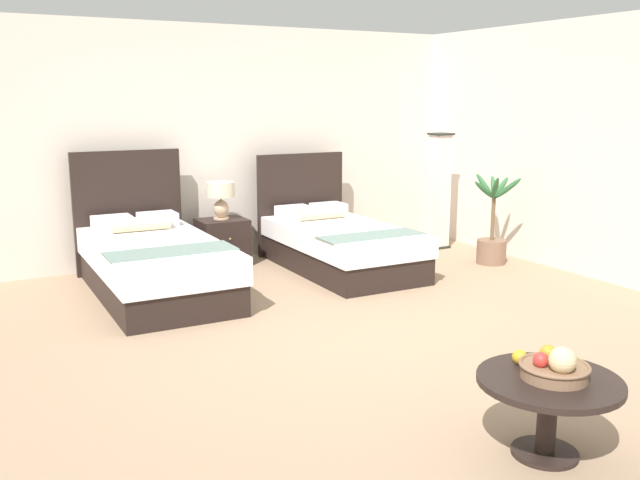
{
  "coord_description": "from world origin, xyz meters",
  "views": [
    {
      "loc": [
        -2.82,
        -4.48,
        1.92
      ],
      "look_at": [
        -0.02,
        0.61,
        0.71
      ],
      "focal_mm": 39.16,
      "sensor_mm": 36.0,
      "label": 1
    }
  ],
  "objects": [
    {
      "name": "nightstand",
      "position": [
        -0.03,
        2.93,
        0.27
      ],
      "size": [
        0.54,
        0.46,
        0.53
      ],
      "color": "black",
      "rests_on": "ground"
    },
    {
      "name": "ground_plane",
      "position": [
        0.0,
        0.0,
        -0.01
      ],
      "size": [
        10.17,
        10.38,
        0.02
      ],
      "primitive_type": "cube",
      "color": "#9E8064"
    },
    {
      "name": "table_lamp",
      "position": [
        -0.03,
        2.95,
        0.81
      ],
      "size": [
        0.32,
        0.32,
        0.43
      ],
      "color": "#D0AB89",
      "rests_on": "nightstand"
    },
    {
      "name": "fruit_bowl",
      "position": [
        -0.05,
        -2.04,
        0.51
      ],
      "size": [
        0.37,
        0.37,
        0.2
      ],
      "color": "#816046",
      "rests_on": "coffee_table"
    },
    {
      "name": "loose_apple",
      "position": [
        -0.07,
        -1.79,
        0.49
      ],
      "size": [
        0.08,
        0.08,
        0.08
      ],
      "color": "gold",
      "rests_on": "coffee_table"
    },
    {
      "name": "wall_back",
      "position": [
        0.0,
        3.39,
        1.36
      ],
      "size": [
        10.17,
        0.12,
        2.73
      ],
      "primitive_type": "cube",
      "color": "beige",
      "rests_on": "ground"
    },
    {
      "name": "coffee_table",
      "position": [
        -0.07,
        -2.02,
        0.35
      ],
      "size": [
        0.77,
        0.77,
        0.44
      ],
      "color": "black",
      "rests_on": "ground"
    },
    {
      "name": "floor_lamp_corner",
      "position": [
        2.73,
        2.49,
        0.73
      ],
      "size": [
        0.25,
        0.25,
        1.46
      ],
      "color": "#242921",
      "rests_on": "ground"
    },
    {
      "name": "bed_near_window",
      "position": [
        -1.05,
        2.14,
        0.31
      ],
      "size": [
        1.19,
        2.22,
        1.34
      ],
      "color": "black",
      "rests_on": "ground"
    },
    {
      "name": "potted_palm",
      "position": [
        2.74,
        1.49,
        0.29
      ],
      "size": [
        0.54,
        0.54,
        1.07
      ],
      "color": "brown",
      "rests_on": "ground"
    },
    {
      "name": "wall_side_right",
      "position": [
        3.28,
        0.4,
        1.36
      ],
      "size": [
        0.12,
        5.98,
        2.73
      ],
      "primitive_type": "cube",
      "color": "beige",
      "rests_on": "ground"
    },
    {
      "name": "bed_near_corner",
      "position": [
        1.05,
        2.14,
        0.29
      ],
      "size": [
        1.15,
        2.1,
        1.23
      ],
      "color": "black",
      "rests_on": "ground"
    }
  ]
}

